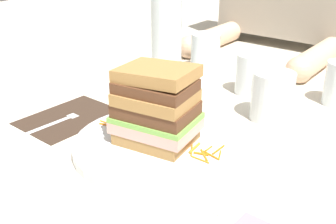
{
  "coord_description": "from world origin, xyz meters",
  "views": [
    {
      "loc": [
        0.35,
        -0.45,
        0.33
      ],
      "look_at": [
        -0.02,
        0.02,
        0.06
      ],
      "focal_mm": 43.3,
      "sensor_mm": 36.0,
      "label": 1
    }
  ],
  "objects_px": {
    "juice_glass": "(272,99)",
    "sandwich": "(156,107)",
    "empty_tumbler_2": "(205,52)",
    "knife": "(253,181)",
    "napkin_dark": "(69,117)",
    "empty_tumbler_1": "(250,74)",
    "fork": "(59,119)",
    "water_bottle": "(166,27)",
    "main_plate": "(157,145)"
  },
  "relations": [
    {
      "from": "napkin_dark",
      "to": "knife",
      "type": "distance_m",
      "value": 0.37
    },
    {
      "from": "napkin_dark",
      "to": "water_bottle",
      "type": "bearing_deg",
      "value": 91.68
    },
    {
      "from": "juice_glass",
      "to": "empty_tumbler_2",
      "type": "relative_size",
      "value": 1.0
    },
    {
      "from": "knife",
      "to": "empty_tumbler_2",
      "type": "distance_m",
      "value": 0.5
    },
    {
      "from": "napkin_dark",
      "to": "juice_glass",
      "type": "relative_size",
      "value": 1.91
    },
    {
      "from": "main_plate",
      "to": "knife",
      "type": "bearing_deg",
      "value": 4.58
    },
    {
      "from": "empty_tumbler_1",
      "to": "main_plate",
      "type": "bearing_deg",
      "value": -90.19
    },
    {
      "from": "juice_glass",
      "to": "empty_tumbler_2",
      "type": "height_order",
      "value": "same"
    },
    {
      "from": "empty_tumbler_2",
      "to": "knife",
      "type": "bearing_deg",
      "value": -48.83
    },
    {
      "from": "fork",
      "to": "juice_glass",
      "type": "height_order",
      "value": "juice_glass"
    },
    {
      "from": "water_bottle",
      "to": "empty_tumbler_2",
      "type": "bearing_deg",
      "value": 57.26
    },
    {
      "from": "knife",
      "to": "napkin_dark",
      "type": "bearing_deg",
      "value": -176.49
    },
    {
      "from": "main_plate",
      "to": "fork",
      "type": "distance_m",
      "value": 0.21
    },
    {
      "from": "sandwich",
      "to": "water_bottle",
      "type": "bearing_deg",
      "value": 125.72
    },
    {
      "from": "main_plate",
      "to": "juice_glass",
      "type": "height_order",
      "value": "juice_glass"
    },
    {
      "from": "fork",
      "to": "empty_tumbler_1",
      "type": "relative_size",
      "value": 1.92
    },
    {
      "from": "main_plate",
      "to": "empty_tumbler_1",
      "type": "xyz_separation_m",
      "value": [
        0.0,
        0.31,
        0.03
      ]
    },
    {
      "from": "napkin_dark",
      "to": "water_bottle",
      "type": "relative_size",
      "value": 0.68
    },
    {
      "from": "sandwich",
      "to": "juice_glass",
      "type": "xyz_separation_m",
      "value": [
        0.09,
        0.22,
        -0.04
      ]
    },
    {
      "from": "water_bottle",
      "to": "knife",
      "type": "bearing_deg",
      "value": -36.93
    },
    {
      "from": "empty_tumbler_1",
      "to": "knife",
      "type": "bearing_deg",
      "value": -61.1
    },
    {
      "from": "empty_tumbler_1",
      "to": "empty_tumbler_2",
      "type": "xyz_separation_m",
      "value": [
        -0.16,
        0.07,
        0.0
      ]
    },
    {
      "from": "napkin_dark",
      "to": "empty_tumbler_2",
      "type": "relative_size",
      "value": 1.91
    },
    {
      "from": "sandwich",
      "to": "juice_glass",
      "type": "distance_m",
      "value": 0.24
    },
    {
      "from": "fork",
      "to": "water_bottle",
      "type": "relative_size",
      "value": 0.65
    },
    {
      "from": "main_plate",
      "to": "sandwich",
      "type": "relative_size",
      "value": 1.94
    },
    {
      "from": "napkin_dark",
      "to": "water_bottle",
      "type": "distance_m",
      "value": 0.33
    },
    {
      "from": "napkin_dark",
      "to": "empty_tumbler_1",
      "type": "xyz_separation_m",
      "value": [
        0.21,
        0.32,
        0.04
      ]
    },
    {
      "from": "fork",
      "to": "empty_tumbler_1",
      "type": "distance_m",
      "value": 0.4
    },
    {
      "from": "juice_glass",
      "to": "water_bottle",
      "type": "distance_m",
      "value": 0.33
    },
    {
      "from": "empty_tumbler_2",
      "to": "napkin_dark",
      "type": "bearing_deg",
      "value": -96.68
    },
    {
      "from": "fork",
      "to": "napkin_dark",
      "type": "bearing_deg",
      "value": 86.31
    },
    {
      "from": "main_plate",
      "to": "water_bottle",
      "type": "height_order",
      "value": "water_bottle"
    },
    {
      "from": "main_plate",
      "to": "knife",
      "type": "relative_size",
      "value": 1.34
    },
    {
      "from": "fork",
      "to": "water_bottle",
      "type": "bearing_deg",
      "value": 91.32
    },
    {
      "from": "main_plate",
      "to": "empty_tumbler_1",
      "type": "relative_size",
      "value": 3.1
    },
    {
      "from": "main_plate",
      "to": "sandwich",
      "type": "xyz_separation_m",
      "value": [
        -0.0,
        0.0,
        0.07
      ]
    },
    {
      "from": "sandwich",
      "to": "fork",
      "type": "height_order",
      "value": "sandwich"
    },
    {
      "from": "main_plate",
      "to": "water_bottle",
      "type": "distance_m",
      "value": 0.39
    },
    {
      "from": "fork",
      "to": "knife",
      "type": "bearing_deg",
      "value": 6.88
    },
    {
      "from": "knife",
      "to": "main_plate",
      "type": "bearing_deg",
      "value": -175.42
    },
    {
      "from": "sandwich",
      "to": "napkin_dark",
      "type": "distance_m",
      "value": 0.22
    },
    {
      "from": "napkin_dark",
      "to": "empty_tumbler_1",
      "type": "height_order",
      "value": "empty_tumbler_1"
    },
    {
      "from": "main_plate",
      "to": "sandwich",
      "type": "bearing_deg",
      "value": 127.43
    },
    {
      "from": "napkin_dark",
      "to": "empty_tumbler_2",
      "type": "xyz_separation_m",
      "value": [
        0.05,
        0.4,
        0.04
      ]
    },
    {
      "from": "napkin_dark",
      "to": "juice_glass",
      "type": "height_order",
      "value": "juice_glass"
    },
    {
      "from": "juice_glass",
      "to": "sandwich",
      "type": "bearing_deg",
      "value": -113.12
    },
    {
      "from": "napkin_dark",
      "to": "empty_tumbler_1",
      "type": "bearing_deg",
      "value": 57.12
    },
    {
      "from": "juice_glass",
      "to": "empty_tumbler_1",
      "type": "distance_m",
      "value": 0.13
    },
    {
      "from": "fork",
      "to": "empty_tumbler_2",
      "type": "xyz_separation_m",
      "value": [
        0.05,
        0.42,
        0.04
      ]
    }
  ]
}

